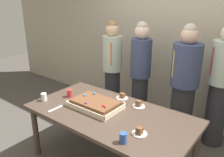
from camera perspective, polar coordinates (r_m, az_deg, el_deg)
The scene contains 14 objects.
interior_back_panel at distance 3.80m, azimuth 14.91°, elevation 11.70°, with size 8.00×0.12×3.00m, color #B2A893.
party_table at distance 2.74m, azimuth -0.46°, elevation -9.60°, with size 1.93×1.01×0.72m.
sheet_cake at distance 2.81m, azimuth -4.04°, elevation -6.18°, with size 0.61×0.42×0.11m.
plated_slice_near_left at distance 3.04m, azimuth 2.50°, elevation -4.49°, with size 0.15×0.15×0.07m.
plated_slice_near_right at distance 2.32m, azimuth 6.73°, elevation -12.87°, with size 0.15×0.15×0.08m.
plated_slice_far_left at distance 2.84m, azimuth 6.51°, elevation -6.38°, with size 0.15×0.15×0.08m.
drink_cup_nearest at distance 3.12m, azimuth -10.30°, elevation -3.57°, with size 0.07×0.07×0.10m, color red.
drink_cup_middle at distance 3.08m, azimuth -16.28°, elevation -4.36°, with size 0.07×0.07×0.10m, color white.
drink_cup_far_end at distance 2.18m, azimuth 2.74°, elevation -14.29°, with size 0.07×0.07×0.10m, color #2D5199.
cake_server_utensil at distance 2.85m, azimuth -13.71°, elevation -7.19°, with size 0.03×0.20×0.01m, color silver.
person_serving_front at distance 3.52m, azimuth 6.94°, elevation 1.15°, with size 0.31×0.31×1.65m.
person_green_shirt_behind at distance 3.78m, azimuth 0.10°, elevation 2.31°, with size 0.31×0.31×1.63m.
person_striped_tie_right at distance 3.25m, azimuth 17.18°, elevation -1.63°, with size 0.38×0.38×1.67m.
person_far_right_suit at distance 3.37m, azimuth 24.91°, elevation -1.63°, with size 0.33×0.33×1.68m.
Camera 1 is at (1.48, -1.87, 2.00)m, focal length 37.44 mm.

